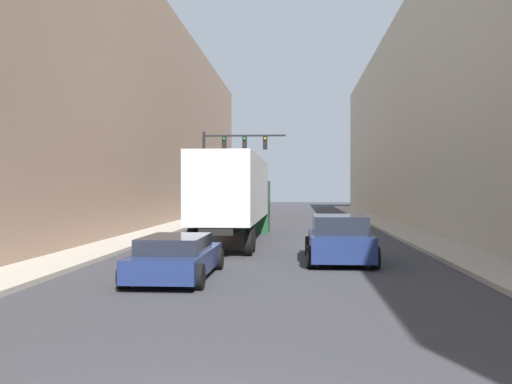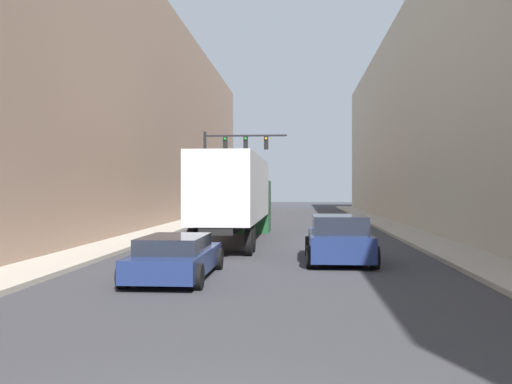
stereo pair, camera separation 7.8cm
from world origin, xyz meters
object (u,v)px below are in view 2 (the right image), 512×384
(semi_truck, at_px, (238,194))
(traffic_signal_gantry, at_px, (227,158))
(suv_car, at_px, (339,239))
(sedan_car, at_px, (176,257))

(semi_truck, relative_size, traffic_signal_gantry, 2.23)
(suv_car, height_order, traffic_signal_gantry, traffic_signal_gantry)
(suv_car, bearing_deg, semi_truck, 119.71)
(sedan_car, bearing_deg, suv_car, 39.97)
(semi_truck, distance_m, sedan_car, 11.47)
(suv_car, relative_size, traffic_signal_gantry, 0.74)
(traffic_signal_gantry, bearing_deg, sedan_car, -85.98)
(sedan_car, xyz_separation_m, suv_car, (4.70, 3.94, 0.17))
(suv_car, bearing_deg, traffic_signal_gantry, 107.73)
(semi_truck, height_order, suv_car, semi_truck)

